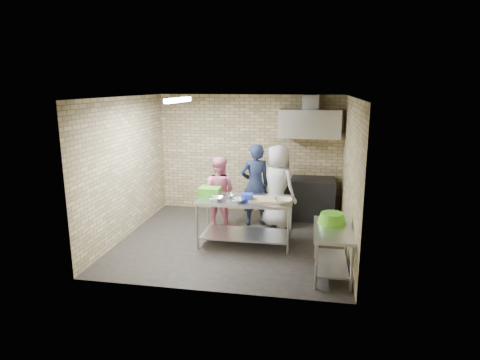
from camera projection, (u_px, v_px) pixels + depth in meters
name	position (u px, v px, depth m)	size (l,w,h in m)	color
floor	(233.00, 241.00, 7.84)	(4.20, 4.20, 0.00)	black
ceiling	(232.00, 97.00, 7.22)	(4.20, 4.20, 0.00)	black
back_wall	(249.00, 154.00, 9.45)	(4.20, 0.06, 2.70)	tan
front_wall	(205.00, 201.00, 5.61)	(4.20, 0.06, 2.70)	tan
left_wall	(126.00, 168.00, 7.89)	(0.06, 4.00, 2.70)	tan
right_wall	(350.00, 176.00, 7.17)	(0.06, 4.00, 2.70)	tan
prep_table	(245.00, 221.00, 7.60)	(1.74, 0.87, 0.87)	#ABADB2
side_counter	(332.00, 251.00, 6.39)	(0.60, 1.20, 0.75)	silver
stove	(307.00, 198.00, 9.08)	(1.20, 0.70, 0.90)	black
range_hood	(310.00, 124.00, 8.76)	(1.30, 0.60, 0.60)	silver
hood_duct	(311.00, 102.00, 8.80)	(0.35, 0.30, 0.30)	#A5A8AD
wall_shelf	(323.00, 131.00, 8.93)	(0.80, 0.20, 0.04)	#3F2B19
fluorescent_fixture	(178.00, 100.00, 7.41)	(0.10, 1.25, 0.08)	white
green_crate	(210.00, 191.00, 7.72)	(0.39, 0.29, 0.15)	green
blue_tub	(247.00, 197.00, 7.38)	(0.19, 0.19, 0.13)	#1B34CA
cutting_board	(264.00, 199.00, 7.42)	(0.53, 0.41, 0.03)	tan
mixing_bowl_a	(216.00, 199.00, 7.39)	(0.27, 0.27, 0.07)	silver
mixing_bowl_b	(230.00, 196.00, 7.60)	(0.21, 0.21, 0.06)	silver
mixing_bowl_c	(238.00, 200.00, 7.30)	(0.25, 0.25, 0.06)	silver
ceramic_bowl	(283.00, 201.00, 7.23)	(0.33, 0.33, 0.08)	beige
green_basin	(332.00, 218.00, 6.53)	(0.46, 0.46, 0.17)	#59C626
bottle_red	(312.00, 126.00, 8.95)	(0.07, 0.07, 0.18)	#B22619
bottle_green	(331.00, 127.00, 8.88)	(0.06, 0.06, 0.15)	green
man_navy	(255.00, 185.00, 8.56)	(0.63, 0.42, 1.74)	black
woman_pink	(219.00, 192.00, 8.48)	(0.72, 0.56, 1.49)	pink
woman_white	(277.00, 186.00, 8.48)	(0.84, 0.55, 1.72)	silver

